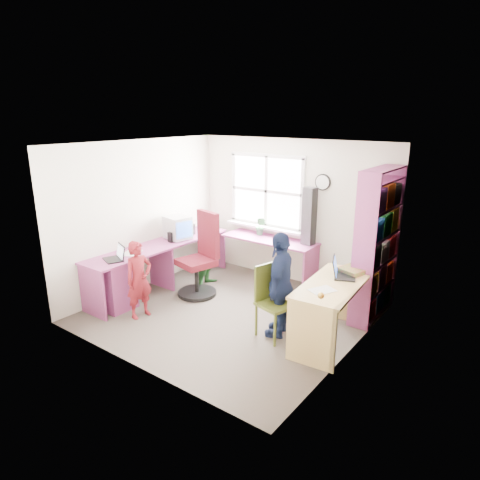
{
  "coord_description": "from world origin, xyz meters",
  "views": [
    {
      "loc": [
        3.48,
        -4.43,
        2.78
      ],
      "look_at": [
        0.0,
        0.25,
        1.05
      ],
      "focal_mm": 32.0,
      "sensor_mm": 36.0,
      "label": 1
    }
  ],
  "objects_px": {
    "bookshelf": "(377,248)",
    "crt_monitor": "(178,228)",
    "wooden_chair": "(272,298)",
    "right_desk": "(332,299)",
    "laptop_left": "(116,256)",
    "person_green": "(210,252)",
    "person_navy": "(280,284)",
    "person_red": "(139,280)",
    "cd_tower": "(309,216)",
    "l_desk": "(151,270)",
    "laptop_right": "(341,272)",
    "swivel_chair": "(201,260)",
    "potted_plant": "(261,226)"
  },
  "relations": [
    {
      "from": "l_desk",
      "to": "cd_tower",
      "type": "xyz_separation_m",
      "value": [
        1.73,
        1.81,
        0.76
      ]
    },
    {
      "from": "person_green",
      "to": "crt_monitor",
      "type": "bearing_deg",
      "value": 95.36
    },
    {
      "from": "wooden_chair",
      "to": "potted_plant",
      "type": "relative_size",
      "value": 2.93
    },
    {
      "from": "crt_monitor",
      "to": "laptop_right",
      "type": "height_order",
      "value": "crt_monitor"
    },
    {
      "from": "bookshelf",
      "to": "person_navy",
      "type": "xyz_separation_m",
      "value": [
        -0.77,
        -1.26,
        -0.31
      ]
    },
    {
      "from": "wooden_chair",
      "to": "swivel_chair",
      "type": "bearing_deg",
      "value": 179.31
    },
    {
      "from": "person_green",
      "to": "person_navy",
      "type": "xyz_separation_m",
      "value": [
        1.82,
        -0.75,
        0.12
      ]
    },
    {
      "from": "swivel_chair",
      "to": "bookshelf",
      "type": "bearing_deg",
      "value": 33.44
    },
    {
      "from": "bookshelf",
      "to": "potted_plant",
      "type": "bearing_deg",
      "value": 171.41
    },
    {
      "from": "person_red",
      "to": "person_navy",
      "type": "xyz_separation_m",
      "value": [
        1.85,
        0.74,
        0.14
      ]
    },
    {
      "from": "bookshelf",
      "to": "crt_monitor",
      "type": "relative_size",
      "value": 4.61
    },
    {
      "from": "laptop_right",
      "to": "person_red",
      "type": "bearing_deg",
      "value": 95.1
    },
    {
      "from": "bookshelf",
      "to": "cd_tower",
      "type": "height_order",
      "value": "bookshelf"
    },
    {
      "from": "potted_plant",
      "to": "person_green",
      "type": "xyz_separation_m",
      "value": [
        -0.44,
        -0.83,
        -0.34
      ]
    },
    {
      "from": "l_desk",
      "to": "potted_plant",
      "type": "xyz_separation_m",
      "value": [
        0.82,
        1.79,
        0.46
      ]
    },
    {
      "from": "potted_plant",
      "to": "person_navy",
      "type": "height_order",
      "value": "person_navy"
    },
    {
      "from": "crt_monitor",
      "to": "laptop_left",
      "type": "height_order",
      "value": "crt_monitor"
    },
    {
      "from": "laptop_right",
      "to": "l_desk",
      "type": "bearing_deg",
      "value": 82.48
    },
    {
      "from": "crt_monitor",
      "to": "person_green",
      "type": "relative_size",
      "value": 0.4
    },
    {
      "from": "swivel_chair",
      "to": "laptop_right",
      "type": "height_order",
      "value": "swivel_chair"
    },
    {
      "from": "person_red",
      "to": "crt_monitor",
      "type": "bearing_deg",
      "value": 29.3
    },
    {
      "from": "laptop_left",
      "to": "person_red",
      "type": "bearing_deg",
      "value": 21.15
    },
    {
      "from": "wooden_chair",
      "to": "right_desk",
      "type": "bearing_deg",
      "value": 38.45
    },
    {
      "from": "laptop_left",
      "to": "cd_tower",
      "type": "relative_size",
      "value": 0.42
    },
    {
      "from": "swivel_chair",
      "to": "person_red",
      "type": "height_order",
      "value": "swivel_chair"
    },
    {
      "from": "crt_monitor",
      "to": "laptop_left",
      "type": "bearing_deg",
      "value": -77.29
    },
    {
      "from": "person_red",
      "to": "cd_tower",
      "type": "bearing_deg",
      "value": -22.81
    },
    {
      "from": "right_desk",
      "to": "person_red",
      "type": "height_order",
      "value": "person_red"
    },
    {
      "from": "person_red",
      "to": "person_green",
      "type": "distance_m",
      "value": 1.5
    },
    {
      "from": "swivel_chair",
      "to": "person_red",
      "type": "bearing_deg",
      "value": -84.58
    },
    {
      "from": "person_green",
      "to": "l_desk",
      "type": "bearing_deg",
      "value": 144.22
    },
    {
      "from": "laptop_left",
      "to": "person_green",
      "type": "xyz_separation_m",
      "value": [
        0.51,
        1.49,
        -0.23
      ]
    },
    {
      "from": "bookshelf",
      "to": "cd_tower",
      "type": "relative_size",
      "value": 2.27
    },
    {
      "from": "l_desk",
      "to": "potted_plant",
      "type": "relative_size",
      "value": 9.07
    },
    {
      "from": "potted_plant",
      "to": "person_red",
      "type": "xyz_separation_m",
      "value": [
        -0.47,
        -2.32,
        -0.36
      ]
    },
    {
      "from": "laptop_left",
      "to": "laptop_right",
      "type": "relative_size",
      "value": 0.89
    },
    {
      "from": "l_desk",
      "to": "crt_monitor",
      "type": "relative_size",
      "value": 6.48
    },
    {
      "from": "right_desk",
      "to": "potted_plant",
      "type": "relative_size",
      "value": 4.34
    },
    {
      "from": "bookshelf",
      "to": "laptop_left",
      "type": "bearing_deg",
      "value": -147.19
    },
    {
      "from": "potted_plant",
      "to": "person_red",
      "type": "height_order",
      "value": "person_red"
    },
    {
      "from": "crt_monitor",
      "to": "laptop_right",
      "type": "bearing_deg",
      "value": 10.08
    },
    {
      "from": "laptop_left",
      "to": "wooden_chair",
      "type": "bearing_deg",
      "value": 38.08
    },
    {
      "from": "wooden_chair",
      "to": "crt_monitor",
      "type": "height_order",
      "value": "crt_monitor"
    },
    {
      "from": "l_desk",
      "to": "right_desk",
      "type": "relative_size",
      "value": 2.09
    },
    {
      "from": "wooden_chair",
      "to": "laptop_left",
      "type": "height_order",
      "value": "laptop_left"
    },
    {
      "from": "potted_plant",
      "to": "cd_tower",
      "type": "bearing_deg",
      "value": 1.03
    },
    {
      "from": "l_desk",
      "to": "crt_monitor",
      "type": "xyz_separation_m",
      "value": [
        -0.17,
        0.77,
        0.49
      ]
    },
    {
      "from": "potted_plant",
      "to": "person_navy",
      "type": "distance_m",
      "value": 2.1
    },
    {
      "from": "right_desk",
      "to": "swivel_chair",
      "type": "height_order",
      "value": "swivel_chair"
    },
    {
      "from": "laptop_right",
      "to": "cd_tower",
      "type": "relative_size",
      "value": 0.47
    }
  ]
}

